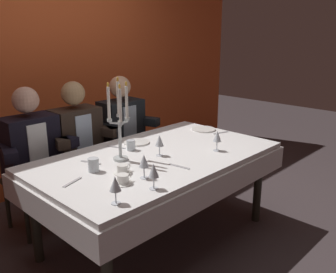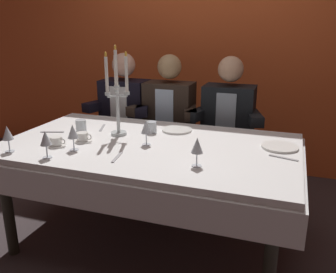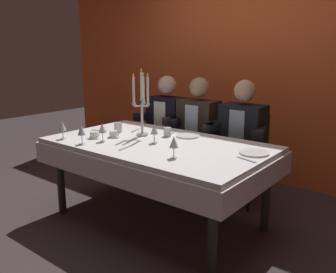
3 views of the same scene
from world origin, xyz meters
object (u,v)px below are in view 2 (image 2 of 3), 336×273
(candelabra, at_px, (117,96))
(wine_glass_2, at_px, (8,134))
(water_tumbler_1, at_px, (152,127))
(coffee_cup_0, at_px, (56,142))
(dinner_plate_1, at_px, (177,130))
(wine_glass_0, at_px, (146,128))
(seated_diner_2, at_px, (228,117))
(dinner_plate_0, at_px, (280,147))
(dining_table, at_px, (150,160))
(wine_glass_4, at_px, (46,139))
(seated_diner_1, at_px, (170,112))
(water_tumbler_0, at_px, (81,126))
(coffee_cup_1, at_px, (83,138))
(seated_diner_0, at_px, (126,108))
(wine_glass_1, at_px, (197,146))
(wine_glass_3, at_px, (73,132))

(candelabra, height_order, wine_glass_2, candelabra)
(water_tumbler_1, relative_size, coffee_cup_0, 0.63)
(dinner_plate_1, relative_size, wine_glass_0, 1.33)
(wine_glass_0, bearing_deg, seated_diner_2, 68.13)
(wine_glass_0, distance_m, water_tumbler_1, 0.28)
(candelabra, distance_m, dinner_plate_0, 1.12)
(dining_table, height_order, wine_glass_4, wine_glass_4)
(seated_diner_2, bearing_deg, dinner_plate_0, -57.45)
(seated_diner_1, bearing_deg, dining_table, -79.62)
(water_tumbler_0, bearing_deg, coffee_cup_1, -55.48)
(coffee_cup_1, bearing_deg, seated_diner_0, 99.34)
(seated_diner_0, bearing_deg, coffee_cup_0, -87.24)
(dinner_plate_1, distance_m, water_tumbler_1, 0.19)
(coffee_cup_0, bearing_deg, coffee_cup_1, 51.09)
(coffee_cup_0, bearing_deg, wine_glass_1, -2.29)
(wine_glass_2, bearing_deg, wine_glass_3, 23.40)
(seated_diner_1, bearing_deg, coffee_cup_1, -105.13)
(coffee_cup_1, bearing_deg, wine_glass_3, -75.82)
(wine_glass_4, relative_size, coffee_cup_1, 1.24)
(seated_diner_1, bearing_deg, dinner_plate_0, -35.77)
(water_tumbler_1, distance_m, coffee_cup_1, 0.49)
(dining_table, bearing_deg, wine_glass_3, -144.61)
(wine_glass_3, bearing_deg, seated_diner_1, 78.95)
(wine_glass_0, distance_m, seated_diner_2, 1.00)
(coffee_cup_1, bearing_deg, candelabra, 53.92)
(seated_diner_0, bearing_deg, wine_glass_3, -79.96)
(dinner_plate_0, bearing_deg, seated_diner_0, 153.49)
(dinner_plate_0, bearing_deg, dining_table, -167.22)
(wine_glass_3, bearing_deg, coffee_cup_1, 104.18)
(dining_table, relative_size, seated_diner_1, 1.56)
(wine_glass_2, bearing_deg, seated_diner_2, 49.90)
(wine_glass_4, distance_m, coffee_cup_1, 0.35)
(candelabra, bearing_deg, seated_diner_0, 112.37)
(candelabra, relative_size, wine_glass_0, 3.76)
(wine_glass_2, height_order, water_tumbler_0, wine_glass_2)
(wine_glass_1, bearing_deg, wine_glass_3, 179.59)
(wine_glass_1, height_order, coffee_cup_0, wine_glass_1)
(wine_glass_3, xyz_separation_m, water_tumbler_1, (0.32, 0.50, -0.08))
(water_tumbler_0, height_order, coffee_cup_0, water_tumbler_0)
(dinner_plate_1, xyz_separation_m, coffee_cup_0, (-0.62, -0.58, 0.02))
(wine_glass_4, bearing_deg, wine_glass_1, 10.59)
(candelabra, xyz_separation_m, water_tumbler_0, (-0.27, -0.05, -0.23))
(dinner_plate_0, relative_size, seated_diner_0, 0.18)
(seated_diner_0, xyz_separation_m, seated_diner_2, (0.96, 0.00, 0.00))
(wine_glass_1, xyz_separation_m, wine_glass_2, (-1.14, -0.15, -0.00))
(dining_table, bearing_deg, wine_glass_4, -136.26)
(wine_glass_4, xyz_separation_m, seated_diner_0, (-0.13, 1.33, -0.12))
(wine_glass_2, relative_size, water_tumbler_0, 1.72)
(candelabra, height_order, dinner_plate_0, candelabra)
(dining_table, relative_size, wine_glass_2, 11.83)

